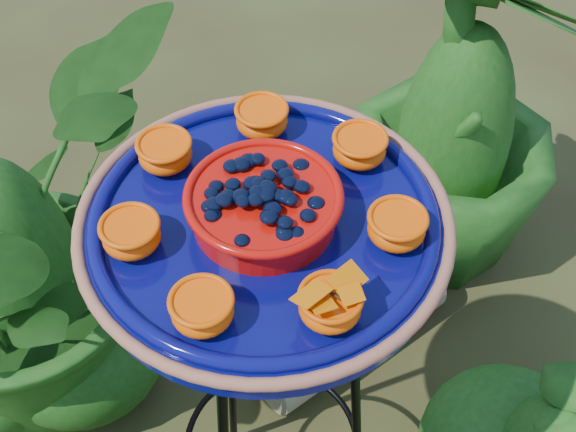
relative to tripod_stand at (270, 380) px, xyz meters
name	(u,v)px	position (x,y,z in m)	size (l,w,h in m)	color
tripod_stand	(270,380)	(0.00, 0.00, 0.00)	(0.37, 0.39, 0.96)	black
feeder_dish	(264,221)	(0.00, 0.00, 0.42)	(0.52, 0.52, 0.11)	#070A5B
driftwood_log	(348,328)	(0.36, 0.30, -0.49)	(0.18, 0.18, 0.53)	gray
shrub_back_left	(8,244)	(-0.34, 0.62, -0.12)	(0.83, 0.72, 0.92)	#184612
shrub_back_right	(459,112)	(0.77, 0.51, -0.10)	(0.55, 0.55, 0.98)	#184612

